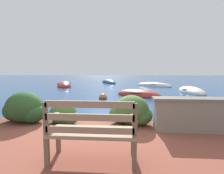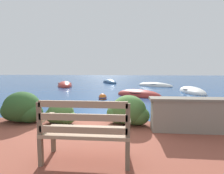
{
  "view_description": "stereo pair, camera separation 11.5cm",
  "coord_description": "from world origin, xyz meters",
  "views": [
    {
      "loc": [
        0.66,
        -4.46,
        1.56
      ],
      "look_at": [
        -0.11,
        5.91,
        0.49
      ],
      "focal_mm": 28.0,
      "sensor_mm": 36.0,
      "label": 1
    },
    {
      "loc": [
        0.77,
        -4.45,
        1.56
      ],
      "look_at": [
        -0.11,
        5.91,
        0.49
      ],
      "focal_mm": 28.0,
      "sensor_mm": 36.0,
      "label": 2
    }
  ],
  "objects": [
    {
      "name": "rowboat_distant",
      "position": [
        -1.16,
        14.92,
        0.06
      ],
      "size": [
        2.36,
        3.29,
        0.72
      ],
      "rotation": [
        0.0,
        0.0,
        2.03
      ],
      "color": "#2D517A",
      "rests_on": "ground_plane"
    },
    {
      "name": "hedge_clump_right",
      "position": [
        0.81,
        -0.26,
        0.53
      ],
      "size": [
        1.05,
        0.75,
        0.71
      ],
      "color": "#426B33",
      "rests_on": "patio_terrace"
    },
    {
      "name": "park_bench",
      "position": [
        0.19,
        -2.07,
        0.7
      ],
      "size": [
        1.27,
        0.48,
        0.93
      ],
      "rotation": [
        0.0,
        0.0,
        -0.05
      ],
      "color": "brown",
      "rests_on": "patio_terrace"
    },
    {
      "name": "hedge_clump_extra",
      "position": [
        2.81,
        -0.24,
        0.43
      ],
      "size": [
        0.7,
        0.51,
        0.48
      ],
      "color": "#284C23",
      "rests_on": "patio_terrace"
    },
    {
      "name": "hedge_clump_left",
      "position": [
        -1.89,
        -0.29,
        0.55
      ],
      "size": [
        1.14,
        0.82,
        0.77
      ],
      "color": "#284C23",
      "rests_on": "patio_terrace"
    },
    {
      "name": "rowboat_mid",
      "position": [
        5.07,
        7.43,
        0.06
      ],
      "size": [
        1.42,
        3.1,
        0.72
      ],
      "rotation": [
        0.0,
        0.0,
        1.67
      ],
      "color": "silver",
      "rests_on": "ground_plane"
    },
    {
      "name": "rowboat_outer",
      "position": [
        3.32,
        11.7,
        0.05
      ],
      "size": [
        3.3,
        2.56,
        0.64
      ],
      "rotation": [
        0.0,
        0.0,
        5.73
      ],
      "color": "silver",
      "rests_on": "ground_plane"
    },
    {
      "name": "rowboat_nearest",
      "position": [
        1.46,
        5.7,
        0.06
      ],
      "size": [
        2.93,
        2.34,
        0.68
      ],
      "rotation": [
        0.0,
        0.0,
        2.63
      ],
      "color": "#9E2D28",
      "rests_on": "ground_plane"
    },
    {
      "name": "hedge_clump_far_right",
      "position": [
        1.88,
        -0.23,
        0.51
      ],
      "size": [
        0.97,
        0.7,
        0.66
      ],
      "color": "#284C23",
      "rests_on": "patio_terrace"
    },
    {
      "name": "hedge_clump_centre",
      "position": [
        -0.86,
        -0.35,
        0.46
      ],
      "size": [
        0.8,
        0.58,
        0.55
      ],
      "color": "#426B33",
      "rests_on": "patio_terrace"
    },
    {
      "name": "stone_wall",
      "position": [
        2.33,
        -0.65,
        0.59
      ],
      "size": [
        2.12,
        0.39,
        0.73
      ],
      "color": "gray",
      "rests_on": "patio_terrace"
    },
    {
      "name": "ground_plane",
      "position": [
        0.0,
        0.0,
        0.0
      ],
      "size": [
        80.0,
        80.0,
        0.0
      ],
      "color": "navy"
    },
    {
      "name": "mooring_buoy",
      "position": [
        -0.49,
        4.51,
        0.07
      ],
      "size": [
        0.46,
        0.46,
        0.42
      ],
      "color": "orange",
      "rests_on": "ground_plane"
    },
    {
      "name": "rowboat_far",
      "position": [
        -4.81,
        10.83,
        0.07
      ],
      "size": [
        2.24,
        3.26,
        0.83
      ],
      "rotation": [
        0.0,
        0.0,
        5.09
      ],
      "color": "#9E2D28",
      "rests_on": "ground_plane"
    }
  ]
}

